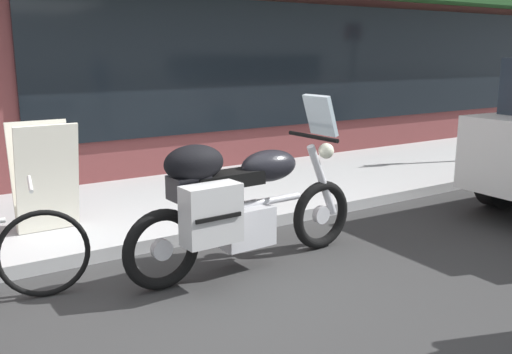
% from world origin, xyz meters
% --- Properties ---
extents(ground_plane, '(80.00, 80.00, 0.00)m').
position_xyz_m(ground_plane, '(0.00, 0.00, 0.00)').
color(ground_plane, '#2F2F2F').
extents(touring_motorcycle, '(2.20, 0.72, 1.39)m').
position_xyz_m(touring_motorcycle, '(0.35, 0.22, 0.60)').
color(touring_motorcycle, black).
rests_on(touring_motorcycle, ground_plane).
extents(sandwich_board_sign, '(0.55, 0.42, 1.00)m').
position_xyz_m(sandwich_board_sign, '(-0.75, 1.82, 0.63)').
color(sandwich_board_sign, silver).
rests_on(sandwich_board_sign, sidewalk_curb).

